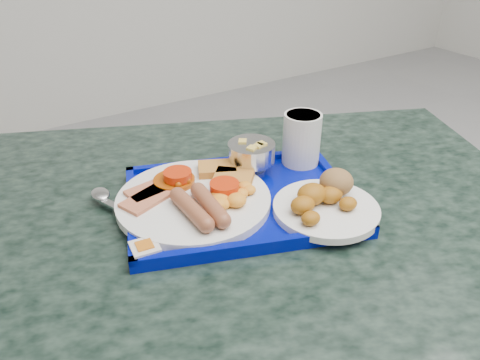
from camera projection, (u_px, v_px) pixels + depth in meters
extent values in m
cylinder|color=gray|center=(226.00, 349.00, 1.04)|extent=(0.11, 0.11, 0.68)
cube|color=black|center=(223.00, 217.00, 0.86)|extent=(1.41, 1.20, 0.04)
cube|color=#030C8C|center=(240.00, 202.00, 0.85)|extent=(0.47, 0.41, 0.01)
cube|color=#030C8C|center=(225.00, 161.00, 0.96)|extent=(0.38, 0.15, 0.01)
cube|color=#030C8C|center=(259.00, 244.00, 0.73)|extent=(0.38, 0.15, 0.01)
cube|color=#030C8C|center=(340.00, 185.00, 0.88)|extent=(0.11, 0.28, 0.01)
cube|color=#030C8C|center=(131.00, 209.00, 0.81)|extent=(0.11, 0.28, 0.01)
cylinder|color=white|center=(194.00, 200.00, 0.83)|extent=(0.27, 0.27, 0.02)
cube|color=#D37454|center=(153.00, 189.00, 0.84)|extent=(0.10, 0.06, 0.01)
cube|color=#D37454|center=(148.00, 199.00, 0.81)|extent=(0.10, 0.08, 0.01)
cylinder|color=#A64606|center=(174.00, 181.00, 0.87)|extent=(0.08, 0.08, 0.01)
sphere|color=#A64606|center=(185.00, 181.00, 0.85)|extent=(0.01, 0.01, 0.01)
sphere|color=#A64606|center=(174.00, 175.00, 0.87)|extent=(0.01, 0.01, 0.01)
sphere|color=#A64606|center=(173.00, 176.00, 0.87)|extent=(0.01, 0.01, 0.01)
sphere|color=#A64606|center=(176.00, 181.00, 0.85)|extent=(0.01, 0.01, 0.01)
sphere|color=#A64606|center=(182.00, 179.00, 0.86)|extent=(0.01, 0.01, 0.01)
sphere|color=#A64606|center=(178.00, 185.00, 0.84)|extent=(0.01, 0.01, 0.01)
sphere|color=#A64606|center=(181.00, 175.00, 0.87)|extent=(0.01, 0.01, 0.01)
sphere|color=#A64606|center=(185.00, 173.00, 0.87)|extent=(0.01, 0.01, 0.01)
sphere|color=#A64606|center=(167.00, 173.00, 0.87)|extent=(0.01, 0.01, 0.01)
sphere|color=#A64606|center=(186.00, 181.00, 0.85)|extent=(0.01, 0.01, 0.01)
sphere|color=#A64606|center=(181.00, 176.00, 0.86)|extent=(0.01, 0.01, 0.01)
sphere|color=#A64606|center=(188.00, 181.00, 0.85)|extent=(0.01, 0.01, 0.01)
sphere|color=#A64606|center=(179.00, 180.00, 0.85)|extent=(0.01, 0.01, 0.01)
cube|color=#C27B30|center=(217.00, 169.00, 0.90)|extent=(0.09, 0.08, 0.01)
cube|color=#C27B30|center=(234.00, 177.00, 0.87)|extent=(0.09, 0.09, 0.01)
cylinder|color=brown|center=(191.00, 209.00, 0.77)|extent=(0.03, 0.10, 0.03)
cylinder|color=brown|center=(210.00, 205.00, 0.78)|extent=(0.04, 0.11, 0.03)
ellipsoid|color=orange|center=(220.00, 199.00, 0.80)|extent=(0.03, 0.03, 0.02)
ellipsoid|color=orange|center=(235.00, 202.00, 0.80)|extent=(0.02, 0.02, 0.02)
ellipsoid|color=orange|center=(223.00, 204.00, 0.79)|extent=(0.03, 0.03, 0.02)
ellipsoid|color=orange|center=(235.00, 193.00, 0.82)|extent=(0.02, 0.02, 0.01)
ellipsoid|color=orange|center=(224.00, 185.00, 0.84)|extent=(0.03, 0.03, 0.02)
ellipsoid|color=orange|center=(237.00, 200.00, 0.80)|extent=(0.03, 0.03, 0.02)
ellipsoid|color=orange|center=(219.00, 195.00, 0.81)|extent=(0.03, 0.03, 0.02)
ellipsoid|color=orange|center=(219.00, 204.00, 0.79)|extent=(0.03, 0.03, 0.02)
ellipsoid|color=orange|center=(241.00, 193.00, 0.82)|extent=(0.02, 0.02, 0.02)
ellipsoid|color=orange|center=(249.00, 190.00, 0.83)|extent=(0.02, 0.02, 0.02)
ellipsoid|color=orange|center=(233.00, 202.00, 0.80)|extent=(0.02, 0.02, 0.02)
ellipsoid|color=orange|center=(245.00, 186.00, 0.84)|extent=(0.03, 0.03, 0.02)
cylinder|color=red|center=(178.00, 175.00, 0.86)|extent=(0.05, 0.05, 0.02)
cylinder|color=red|center=(224.00, 187.00, 0.82)|extent=(0.05, 0.05, 0.02)
cylinder|color=white|center=(326.00, 209.00, 0.81)|extent=(0.18, 0.18, 0.01)
ellipsoid|color=#9C5C12|center=(348.00, 204.00, 0.79)|extent=(0.03, 0.03, 0.02)
ellipsoid|color=#9C5C12|center=(331.00, 195.00, 0.81)|extent=(0.04, 0.04, 0.03)
ellipsoid|color=#9C5C12|center=(312.00, 194.00, 0.80)|extent=(0.05, 0.05, 0.04)
ellipsoid|color=#9C5C12|center=(303.00, 205.00, 0.78)|extent=(0.04, 0.04, 0.03)
ellipsoid|color=#9C5C12|center=(311.00, 218.00, 0.75)|extent=(0.03, 0.03, 0.02)
ellipsoid|color=olive|center=(336.00, 182.00, 0.83)|extent=(0.06, 0.06, 0.05)
cylinder|color=#BDBDBF|center=(251.00, 170.00, 0.93)|extent=(0.06, 0.06, 0.01)
cylinder|color=#BDBDBF|center=(251.00, 165.00, 0.93)|extent=(0.02, 0.02, 0.02)
cylinder|color=#BDBDBF|center=(251.00, 152.00, 0.91)|extent=(0.09, 0.09, 0.04)
cube|color=#FFDB61|center=(258.00, 147.00, 0.90)|extent=(0.02, 0.02, 0.01)
cube|color=#FFDB61|center=(252.00, 150.00, 0.89)|extent=(0.02, 0.02, 0.01)
cube|color=#FFDB61|center=(243.00, 143.00, 0.91)|extent=(0.02, 0.02, 0.01)
cube|color=#FFDB61|center=(262.00, 146.00, 0.90)|extent=(0.02, 0.02, 0.01)
cylinder|color=silver|center=(302.00, 139.00, 0.94)|extent=(0.08, 0.08, 0.11)
cylinder|color=orange|center=(303.00, 117.00, 0.92)|extent=(0.07, 0.07, 0.01)
cube|color=#BDBDBF|center=(134.00, 215.00, 0.80)|extent=(0.05, 0.14, 0.00)
ellipsoid|color=#BDBDBF|center=(100.00, 194.00, 0.85)|extent=(0.04, 0.05, 0.01)
cube|color=#BDBDBF|center=(131.00, 214.00, 0.80)|extent=(0.08, 0.18, 0.00)
cube|color=silver|center=(145.00, 249.00, 0.71)|extent=(0.05, 0.05, 0.01)
cube|color=#CB6816|center=(144.00, 245.00, 0.71)|extent=(0.03, 0.03, 0.00)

